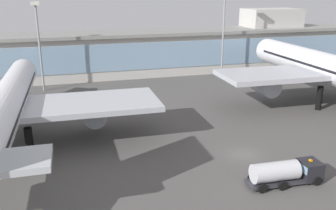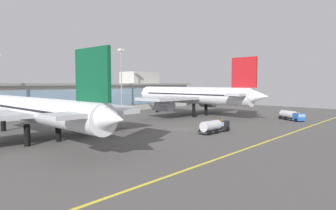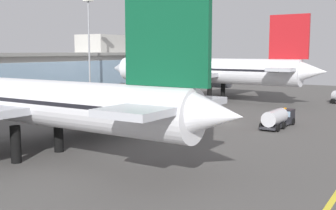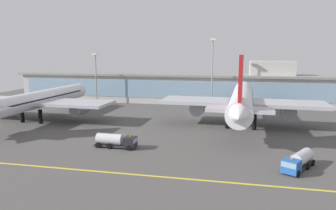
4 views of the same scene
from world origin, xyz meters
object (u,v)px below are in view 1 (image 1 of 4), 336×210
Objects in this scene: airliner_near_left at (6,108)px; baggage_tug_near at (287,172)px; airliner_near_right at (327,69)px; apron_light_mast_west at (38,32)px; apron_light_mast_centre at (224,15)px.

baggage_tug_near is (32.38, -20.44, -4.53)m from airliner_near_left.
apron_light_mast_west is at bearing 65.96° from airliner_near_right.
apron_light_mast_west is (3.82, 31.53, 7.10)m from airliner_near_left.
airliner_near_left is at bearing -146.27° from apron_light_mast_centre.
airliner_near_left is 32.54m from apron_light_mast_west.
apron_light_mast_centre reaches higher than airliner_near_left.
apron_light_mast_centre reaches higher than apron_light_mast_west.
airliner_near_left is 0.99× the size of airliner_near_right.
apron_light_mast_west is (-28.56, 51.96, 11.63)m from baggage_tug_near.
apron_light_mast_west is at bearing 121.32° from baggage_tug_near.
apron_light_mast_west is (-54.11, 26.23, 6.08)m from airliner_near_right.
airliner_near_right is at bearing 47.75° from baggage_tug_near.
apron_light_mast_centre is at bearing 76.09° from baggage_tug_near.
apron_light_mast_centre is (44.01, 0.41, 2.82)m from apron_light_mast_west.
baggage_tug_near is (-25.54, -25.74, -5.55)m from airliner_near_right.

